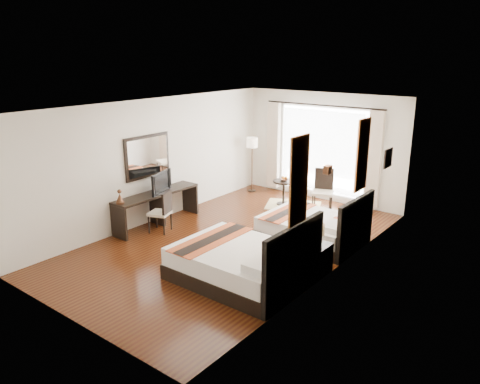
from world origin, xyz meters
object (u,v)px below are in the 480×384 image
Objects in this scene: television at (158,182)px; fruit_bowl at (284,180)px; table_lamp at (317,231)px; floor_lamp at (252,146)px; console_desk at (157,208)px; side_table at (284,193)px; bed_near at (243,263)px; vase at (311,247)px; desk_chair at (161,219)px; window_chair at (322,199)px; nightstand at (314,259)px; bed_far at (314,228)px.

television is 4.11× the size of fruit_bowl.
floor_lamp reaches higher than table_lamp.
console_desk reaches higher than side_table.
floor_lamp is at bearing 160.87° from fruit_bowl.
bed_near is 18.01× the size of vase.
side_table is (-2.52, 2.87, -0.46)m from table_lamp.
table_lamp is 3.85m from side_table.
television is at bearing -60.51° from desk_chair.
bed_near reaches higher than window_chair.
television reaches higher than side_table.
vase is at bearing -83.53° from table_lamp.
console_desk is (-3.19, 0.97, 0.06)m from bed_near.
nightstand is 0.51m from table_lamp.
side_table is (-1.70, 3.93, -0.00)m from bed_near.
window_chair is (-0.67, 4.06, -0.00)m from bed_near.
bed_near is 1.20m from vase.
bed_far is 3.54× the size of nightstand.
television is at bearing -61.09° from window_chair.
table_lamp is at bearing -59.85° from bed_far.
desk_chair reaches higher than console_desk.
nightstand is 4.02m from console_desk.
console_desk reaches higher than vase.
window_chair is at bearing -7.93° from floor_lamp.
console_desk is at bearing -60.80° from window_chair.
floor_lamp is at bearing 138.68° from nightstand.
bed_near is 3.34m from console_desk.
side_table is (1.49, 2.96, -0.06)m from console_desk.
floor_lamp is (-0.25, 3.68, 1.01)m from desk_chair.
bed_far is 2.41× the size of television.
bed_far is at bearing 118.99° from nightstand.
bed_near is at bearing -92.89° from bed_far.
table_lamp is 3.67m from desk_chair.
fruit_bowl is 0.19× the size of window_chair.
fruit_bowl is at bearing 131.23° from table_lamp.
table_lamp is 4.00m from television.
side_table is at bearing 129.27° from vase.
table_lamp is at bearing 96.47° from vase.
window_chair reaches higher than console_desk.
television is at bearing -92.06° from floor_lamp.
television is 0.54× the size of floor_lamp.
nightstand is 5.26m from floor_lamp.
fruit_bowl is at bearing -45.48° from television.
desk_chair is 3.97m from window_chair.
floor_lamp reaches higher than window_chair.
table_lamp is 0.33m from vase.
console_desk is at bearing -116.74° from side_table.
floor_lamp is (-3.87, 3.34, 0.51)m from table_lamp.
table_lamp is at bearing 96.38° from nightstand.
vase is 0.13× the size of desk_chair.
bed_near is 2.70× the size of television.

